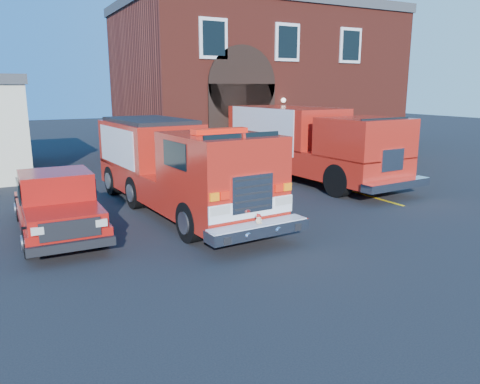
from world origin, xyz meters
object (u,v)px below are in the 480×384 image
fire_station (254,80)px  fire_engine (176,165)px  secondary_truck (308,141)px  pickup_truck (56,204)px

fire_station → fire_engine: fire_station is taller
fire_station → fire_engine: (-9.29, -11.48, -2.80)m
fire_station → secondary_truck: (-2.60, -9.21, -2.63)m
pickup_truck → fire_engine: bearing=11.4°
pickup_truck → secondary_truck: (10.37, 3.01, 0.81)m
pickup_truck → secondary_truck: size_ratio=0.56×
fire_station → secondary_truck: size_ratio=1.62×
secondary_truck → fire_engine: bearing=-161.3°
fire_station → pickup_truck: (-12.97, -12.23, -3.44)m
fire_engine → secondary_truck: 7.06m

